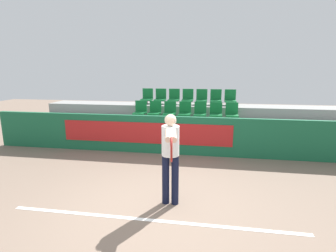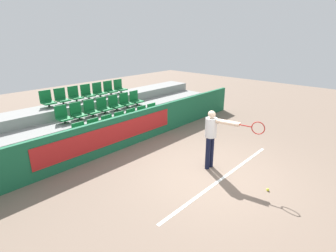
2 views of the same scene
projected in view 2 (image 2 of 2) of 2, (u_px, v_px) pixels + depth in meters
ground_plane at (214, 174)px, 6.95m from camera, size 30.00×30.00×0.00m
court_baseline at (224, 178)px, 6.77m from camera, size 4.87×0.08×0.01m
barrier_wall at (135, 128)px, 8.75m from camera, size 11.21×0.14×1.10m
bleacher_tier_front at (125, 134)px, 9.27m from camera, size 10.81×1.04×0.36m
bleacher_tier_middle at (107, 122)px, 9.88m from camera, size 10.81×1.04×0.71m
bleacher_tier_back at (91, 113)px, 10.48m from camera, size 10.81×1.04×1.07m
stadium_chair_0 at (81, 133)px, 8.11m from camera, size 0.41×0.45×0.58m
stadium_chair_1 at (96, 129)px, 8.48m from camera, size 0.41×0.45×0.58m
stadium_chair_2 at (109, 125)px, 8.85m from camera, size 0.41×0.45×0.58m
stadium_chair_3 at (122, 121)px, 9.22m from camera, size 0.41×0.45×0.58m
stadium_chair_4 at (133, 118)px, 9.59m from camera, size 0.41×0.45×0.58m
stadium_chair_5 at (144, 115)px, 9.96m from camera, size 0.41×0.45×0.58m
stadium_chair_6 at (154, 112)px, 10.32m from camera, size 0.41×0.45×0.58m
stadium_chair_7 at (63, 116)px, 8.66m from camera, size 0.41×0.45×0.58m
stadium_chair_8 at (78, 112)px, 9.03m from camera, size 0.41×0.45×0.58m
stadium_chair_9 at (91, 109)px, 9.39m from camera, size 0.41×0.45×0.58m
stadium_chair_10 at (104, 106)px, 9.76m from camera, size 0.41×0.45×0.58m
stadium_chair_11 at (115, 104)px, 10.13m from camera, size 0.41×0.45×0.58m
stadium_chair_12 at (126, 101)px, 10.50m from camera, size 0.41×0.45×0.58m
stadium_chair_13 at (136, 99)px, 10.87m from camera, size 0.41×0.45×0.58m
stadium_chair_14 at (47, 100)px, 9.20m from camera, size 0.41×0.45×0.58m
stadium_chair_15 at (62, 98)px, 9.57m from camera, size 0.41×0.45×0.58m
stadium_chair_16 at (75, 95)px, 9.94m from camera, size 0.41×0.45×0.58m
stadium_chair_17 at (87, 93)px, 10.31m from camera, size 0.41×0.45×0.58m
stadium_chair_18 at (99, 91)px, 10.68m from camera, size 0.41×0.45×0.58m
stadium_chair_19 at (110, 89)px, 11.05m from camera, size 0.41×0.45×0.58m
stadium_chair_20 at (120, 87)px, 11.42m from camera, size 0.41×0.45×0.58m
tennis_player at (213, 134)px, 6.93m from camera, size 0.39×1.50×1.64m
tennis_ball at (268, 190)px, 6.19m from camera, size 0.07×0.07×0.07m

